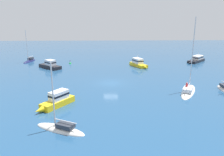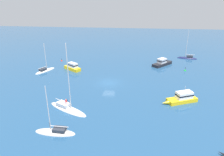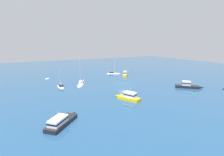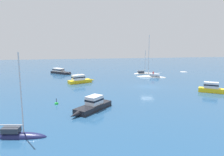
{
  "view_description": "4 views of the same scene",
  "coord_description": "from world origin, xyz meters",
  "px_view_note": "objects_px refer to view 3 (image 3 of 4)",
  "views": [
    {
      "loc": [
        1.11,
        36.65,
        10.7
      ],
      "look_at": [
        -0.05,
        4.71,
        2.16
      ],
      "focal_mm": 35.25,
      "sensor_mm": 36.0,
      "label": 1
    },
    {
      "loc": [
        -39.86,
        -5.17,
        17.31
      ],
      "look_at": [
        -2.87,
        -1.01,
        2.31
      ],
      "focal_mm": 32.87,
      "sensor_mm": 36.0,
      "label": 2
    },
    {
      "loc": [
        -27.94,
        -45.23,
        12.83
      ],
      "look_at": [
        -4.27,
        -0.84,
        2.4
      ],
      "focal_mm": 28.31,
      "sensor_mm": 36.0,
      "label": 3
    },
    {
      "loc": [
        41.73,
        -15.28,
        9.18
      ],
      "look_at": [
        -4.73,
        -6.64,
        1.28
      ],
      "focal_mm": 34.29,
      "sensor_mm": 36.0,
      "label": 4
    }
  ],
  "objects_px": {
    "cabin_cruiser": "(129,97)",
    "yacht_1": "(81,84)",
    "motor_cruiser": "(125,74)",
    "yacht": "(113,73)",
    "mooring_buoy": "(132,72)",
    "yacht_2": "(61,87)",
    "launch_1": "(187,85)",
    "channel_buoy": "(194,94)",
    "launch": "(61,121)",
    "tender": "(47,79)"
  },
  "relations": [
    {
      "from": "yacht",
      "to": "mooring_buoy",
      "type": "height_order",
      "value": "yacht"
    },
    {
      "from": "yacht_1",
      "to": "channel_buoy",
      "type": "xyz_separation_m",
      "value": [
        21.27,
        -23.19,
        -0.15
      ]
    },
    {
      "from": "yacht_2",
      "to": "yacht_1",
      "type": "bearing_deg",
      "value": -85.48
    },
    {
      "from": "motor_cruiser",
      "to": "channel_buoy",
      "type": "distance_m",
      "value": 28.1
    },
    {
      "from": "yacht_2",
      "to": "mooring_buoy",
      "type": "distance_m",
      "value": 33.61
    },
    {
      "from": "motor_cruiser",
      "to": "yacht",
      "type": "height_order",
      "value": "yacht"
    },
    {
      "from": "launch_1",
      "to": "channel_buoy",
      "type": "height_order",
      "value": "launch_1"
    },
    {
      "from": "yacht",
      "to": "launch_1",
      "type": "distance_m",
      "value": 30.37
    },
    {
      "from": "motor_cruiser",
      "to": "launch",
      "type": "relative_size",
      "value": 0.82
    },
    {
      "from": "launch",
      "to": "yacht_1",
      "type": "bearing_deg",
      "value": 19.49
    },
    {
      "from": "yacht_2",
      "to": "tender",
      "type": "bearing_deg",
      "value": 8.22
    },
    {
      "from": "motor_cruiser",
      "to": "channel_buoy",
      "type": "bearing_deg",
      "value": -139.89
    },
    {
      "from": "launch",
      "to": "yacht_1",
      "type": "xyz_separation_m",
      "value": [
        11.35,
        24.37,
        -0.48
      ]
    },
    {
      "from": "channel_buoy",
      "to": "launch_1",
      "type": "bearing_deg",
      "value": 52.96
    },
    {
      "from": "yacht_1",
      "to": "yacht_2",
      "type": "distance_m",
      "value": 6.22
    },
    {
      "from": "tender",
      "to": "channel_buoy",
      "type": "height_order",
      "value": "channel_buoy"
    },
    {
      "from": "yacht",
      "to": "yacht_2",
      "type": "height_order",
      "value": "yacht_2"
    },
    {
      "from": "launch",
      "to": "launch_1",
      "type": "bearing_deg",
      "value": -35.76
    },
    {
      "from": "cabin_cruiser",
      "to": "launch_1",
      "type": "xyz_separation_m",
      "value": [
        20.42,
        1.03,
        -0.07
      ]
    },
    {
      "from": "mooring_buoy",
      "to": "cabin_cruiser",
      "type": "bearing_deg",
      "value": -125.9
    },
    {
      "from": "motor_cruiser",
      "to": "yacht_2",
      "type": "relative_size",
      "value": 0.74
    },
    {
      "from": "tender",
      "to": "yacht",
      "type": "height_order",
      "value": "yacht"
    },
    {
      "from": "motor_cruiser",
      "to": "channel_buoy",
      "type": "height_order",
      "value": "motor_cruiser"
    },
    {
      "from": "launch",
      "to": "channel_buoy",
      "type": "height_order",
      "value": "launch"
    },
    {
      "from": "mooring_buoy",
      "to": "yacht_2",
      "type": "bearing_deg",
      "value": -162.1
    },
    {
      "from": "yacht_2",
      "to": "launch",
      "type": "bearing_deg",
      "value": 169.4
    },
    {
      "from": "motor_cruiser",
      "to": "yacht_1",
      "type": "xyz_separation_m",
      "value": [
        -18.78,
        -4.79,
        -0.62
      ]
    },
    {
      "from": "yacht_1",
      "to": "yacht",
      "type": "bearing_deg",
      "value": 151.42
    },
    {
      "from": "yacht_1",
      "to": "yacht_2",
      "type": "relative_size",
      "value": 1.56
    },
    {
      "from": "launch",
      "to": "yacht_1",
      "type": "distance_m",
      "value": 26.89
    },
    {
      "from": "launch_1",
      "to": "channel_buoy",
      "type": "distance_m",
      "value": 6.43
    },
    {
      "from": "cabin_cruiser",
      "to": "channel_buoy",
      "type": "relative_size",
      "value": 5.55
    },
    {
      "from": "motor_cruiser",
      "to": "yacht_1",
      "type": "distance_m",
      "value": 19.4
    },
    {
      "from": "motor_cruiser",
      "to": "mooring_buoy",
      "type": "relative_size",
      "value": 5.75
    },
    {
      "from": "launch_1",
      "to": "yacht_2",
      "type": "bearing_deg",
      "value": -166.48
    },
    {
      "from": "launch",
      "to": "launch_1",
      "type": "xyz_separation_m",
      "value": [
        36.47,
        6.28,
        0.05
      ]
    },
    {
      "from": "channel_buoy",
      "to": "tender",
      "type": "bearing_deg",
      "value": 128.32
    },
    {
      "from": "motor_cruiser",
      "to": "yacht_2",
      "type": "height_order",
      "value": "yacht_2"
    },
    {
      "from": "yacht_2",
      "to": "motor_cruiser",
      "type": "bearing_deg",
      "value": -76.96
    },
    {
      "from": "mooring_buoy",
      "to": "yacht",
      "type": "bearing_deg",
      "value": 171.93
    },
    {
      "from": "cabin_cruiser",
      "to": "channel_buoy",
      "type": "xyz_separation_m",
      "value": [
        16.57,
        -4.07,
        -0.76
      ]
    },
    {
      "from": "launch",
      "to": "yacht",
      "type": "xyz_separation_m",
      "value": [
        28.53,
        35.59,
        -0.53
      ]
    },
    {
      "from": "yacht_1",
      "to": "channel_buoy",
      "type": "height_order",
      "value": "yacht_1"
    },
    {
      "from": "channel_buoy",
      "to": "launch",
      "type": "bearing_deg",
      "value": -177.93
    },
    {
      "from": "cabin_cruiser",
      "to": "yacht_1",
      "type": "relative_size",
      "value": 0.57
    },
    {
      "from": "yacht",
      "to": "channel_buoy",
      "type": "bearing_deg",
      "value": -56.64
    },
    {
      "from": "mooring_buoy",
      "to": "motor_cruiser",
      "type": "bearing_deg",
      "value": -143.31
    },
    {
      "from": "launch",
      "to": "channel_buoy",
      "type": "distance_m",
      "value": 32.65
    },
    {
      "from": "cabin_cruiser",
      "to": "yacht_1",
      "type": "bearing_deg",
      "value": -9.66
    },
    {
      "from": "cabin_cruiser",
      "to": "launch",
      "type": "height_order",
      "value": "cabin_cruiser"
    }
  ]
}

